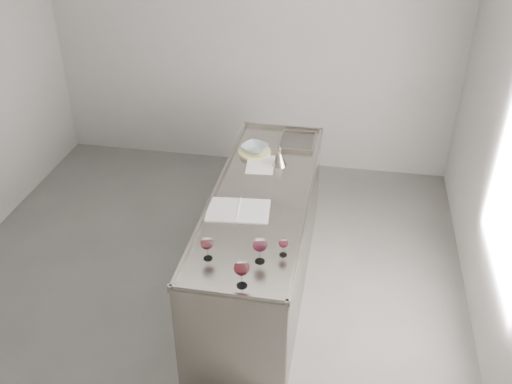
% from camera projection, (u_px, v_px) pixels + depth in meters
% --- Properties ---
extents(room_shell, '(4.54, 5.04, 2.84)m').
position_uv_depth(room_shell, '(186.00, 155.00, 4.06)').
color(room_shell, '#504E4B').
rests_on(room_shell, ground).
extents(counter, '(0.77, 2.42, 0.97)m').
position_uv_depth(counter, '(261.00, 241.00, 4.73)').
color(counter, gray).
rests_on(counter, ground).
extents(wine_glass_left, '(0.09, 0.09, 0.18)m').
position_uv_depth(wine_glass_left, '(207.00, 244.00, 3.73)').
color(wine_glass_left, white).
rests_on(wine_glass_left, counter).
extents(wine_glass_middle, '(0.10, 0.10, 0.20)m').
position_uv_depth(wine_glass_middle, '(242.00, 268.00, 3.50)').
color(wine_glass_middle, white).
rests_on(wine_glass_middle, counter).
extents(wine_glass_right, '(0.10, 0.10, 0.19)m').
position_uv_depth(wine_glass_right, '(260.00, 245.00, 3.70)').
color(wine_glass_right, white).
rests_on(wine_glass_right, counter).
extents(wine_glass_small, '(0.07, 0.07, 0.13)m').
position_uv_depth(wine_glass_small, '(283.00, 244.00, 3.78)').
color(wine_glass_small, white).
rests_on(wine_glass_small, counter).
extents(notebook, '(0.49, 0.37, 0.02)m').
position_uv_depth(notebook, '(238.00, 210.00, 4.27)').
color(notebook, silver).
rests_on(notebook, counter).
extents(loose_paper_top, '(0.26, 0.35, 0.00)m').
position_uv_depth(loose_paper_top, '(260.00, 165.00, 4.87)').
color(loose_paper_top, white).
rests_on(loose_paper_top, counter).
extents(trivet, '(0.29, 0.29, 0.02)m').
position_uv_depth(trivet, '(255.00, 151.00, 5.05)').
color(trivet, beige).
rests_on(trivet, counter).
extents(ceramic_bowl, '(0.28, 0.28, 0.05)m').
position_uv_depth(ceramic_bowl, '(255.00, 148.00, 5.03)').
color(ceramic_bowl, '#96AAAF').
rests_on(ceramic_bowl, trivet).
extents(wine_funnel, '(0.13, 0.13, 0.19)m').
position_uv_depth(wine_funnel, '(279.00, 159.00, 4.84)').
color(wine_funnel, gray).
rests_on(wine_funnel, counter).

